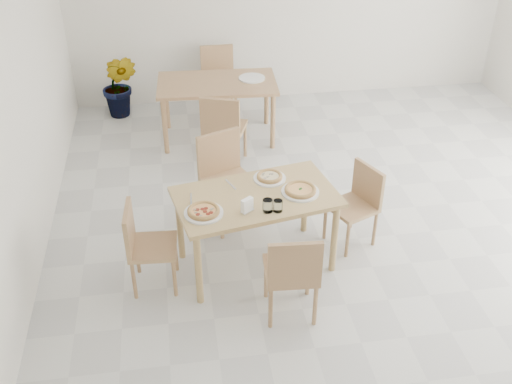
{
  "coord_description": "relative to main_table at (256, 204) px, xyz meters",
  "views": [
    {
      "loc": [
        -1.7,
        -4.46,
        3.57
      ],
      "look_at": [
        -1.05,
        -0.22,
        0.78
      ],
      "focal_mm": 42.0,
      "sensor_mm": 36.0,
      "label": 1
    }
  ],
  "objects": [
    {
      "name": "fork_a",
      "position": [
        -0.56,
        0.02,
        0.09
      ],
      "size": [
        0.02,
        0.17,
        0.01
      ],
      "primitive_type": "cube",
      "rotation": [
        0.0,
        0.0,
        -0.05
      ],
      "color": "silver",
      "rests_on": "main_table"
    },
    {
      "name": "pizza_pepperoni",
      "position": [
        -0.47,
        -0.21,
        0.12
      ],
      "size": [
        0.28,
        0.28,
        0.03
      ],
      "rotation": [
        0.0,
        0.0,
        -0.06
      ],
      "color": "tan",
      "rests_on": "plate_pepperoni"
    },
    {
      "name": "potted_plant",
      "position": [
        -1.31,
        3.37,
        -0.22
      ],
      "size": [
        0.59,
        0.53,
        0.88
      ],
      "primitive_type": "imported",
      "rotation": [
        0.0,
        0.0,
        -0.35
      ],
      "color": "#33671F",
      "rests_on": "ground"
    },
    {
      "name": "plate_empty",
      "position": [
        0.34,
        2.58,
        0.1
      ],
      "size": [
        0.32,
        0.32,
        0.02
      ],
      "primitive_type": "cylinder",
      "color": "white",
      "rests_on": "second_table"
    },
    {
      "name": "chair_back_s",
      "position": [
        -0.1,
        1.81,
        -0.13
      ],
      "size": [
        0.57,
        0.57,
        0.9
      ],
      "rotation": [
        0.0,
        0.0,
        2.79
      ],
      "color": "tan",
      "rests_on": "ground"
    },
    {
      "name": "plate_pepperoni",
      "position": [
        -0.47,
        -0.21,
        0.1
      ],
      "size": [
        0.32,
        0.32,
        0.02
      ],
      "primitive_type": "cylinder",
      "color": "white",
      "rests_on": "main_table"
    },
    {
      "name": "tumbler_b",
      "position": [
        0.14,
        -0.26,
        0.14
      ],
      "size": [
        0.08,
        0.08,
        0.1
      ],
      "primitive_type": "cylinder",
      "color": "white",
      "rests_on": "main_table"
    },
    {
      "name": "second_table",
      "position": [
        -0.09,
        2.54,
        0.0
      ],
      "size": [
        1.48,
        0.89,
        0.75
      ],
      "rotation": [
        0.0,
        0.0,
        -0.05
      ],
      "color": "tan",
      "rests_on": "ground"
    },
    {
      "name": "chair_east",
      "position": [
        1.0,
        0.22,
        -0.2
      ],
      "size": [
        0.51,
        0.51,
        0.79
      ],
      "rotation": [
        0.0,
        0.0,
        -1.16
      ],
      "color": "tan",
      "rests_on": "ground"
    },
    {
      "name": "fork_b",
      "position": [
        -0.2,
        0.2,
        0.09
      ],
      "size": [
        0.09,
        0.19,
        0.01
      ],
      "primitive_type": "cube",
      "rotation": [
        0.0,
        0.0,
        0.37
      ],
      "color": "silver",
      "rests_on": "main_table"
    },
    {
      "name": "chair_north",
      "position": [
        -0.19,
        0.77,
        -0.12
      ],
      "size": [
        0.6,
        0.6,
        0.93
      ],
      "rotation": [
        0.0,
        0.0,
        0.38
      ],
      "color": "tan",
      "rests_on": "ground"
    },
    {
      "name": "napkin_holder",
      "position": [
        -0.11,
        -0.24,
        0.15
      ],
      "size": [
        0.13,
        0.11,
        0.13
      ],
      "rotation": [
        0.0,
        0.0,
        0.63
      ],
      "color": "silver",
      "rests_on": "main_table"
    },
    {
      "name": "tumbler_a",
      "position": [
        0.06,
        -0.25,
        0.15
      ],
      "size": [
        0.08,
        0.08,
        0.11
      ],
      "primitive_type": "cylinder",
      "color": "white",
      "rests_on": "main_table"
    },
    {
      "name": "chair_back_n",
      "position": [
        -0.0,
        3.34,
        -0.14
      ],
      "size": [
        0.45,
        0.45,
        0.89
      ],
      "rotation": [
        0.0,
        0.0,
        0.03
      ],
      "color": "tan",
      "rests_on": "ground"
    },
    {
      "name": "main_table",
      "position": [
        0.0,
        0.0,
        0.0
      ],
      "size": [
        1.5,
        1.03,
        0.75
      ],
      "rotation": [
        0.0,
        0.0,
        0.19
      ],
      "color": "tan",
      "rests_on": "ground"
    },
    {
      "name": "plate_mushroom",
      "position": [
        0.16,
        0.24,
        0.1
      ],
      "size": [
        0.29,
        0.29,
        0.02
      ],
      "primitive_type": "cylinder",
      "color": "white",
      "rests_on": "main_table"
    },
    {
      "name": "chair_west",
      "position": [
        -0.98,
        -0.14,
        -0.19
      ],
      "size": [
        0.42,
        0.42,
        0.81
      ],
      "rotation": [
        0.0,
        0.0,
        1.5
      ],
      "color": "tan",
      "rests_on": "ground"
    },
    {
      "name": "pizza_margherita",
      "position": [
        0.38,
        -0.02,
        0.12
      ],
      "size": [
        0.35,
        0.35,
        0.03
      ],
      "rotation": [
        0.0,
        0.0,
        0.33
      ],
      "color": "tan",
      "rests_on": "plate_margherita"
    },
    {
      "name": "plate_margherita",
      "position": [
        0.38,
        -0.02,
        0.1
      ],
      "size": [
        0.33,
        0.33,
        0.02
      ],
      "primitive_type": "cylinder",
      "color": "white",
      "rests_on": "main_table"
    },
    {
      "name": "chair_south",
      "position": [
        0.18,
        -0.73,
        -0.17
      ],
      "size": [
        0.45,
        0.45,
        0.85
      ],
      "rotation": [
        0.0,
        0.0,
        3.07
      ],
      "color": "tan",
      "rests_on": "ground"
    },
    {
      "name": "pizza_mushroom",
      "position": [
        0.16,
        0.24,
        0.12
      ],
      "size": [
        0.25,
        0.25,
        0.03
      ],
      "rotation": [
        0.0,
        0.0,
        0.07
      ],
      "color": "tan",
      "rests_on": "plate_mushroom"
    }
  ]
}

